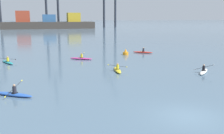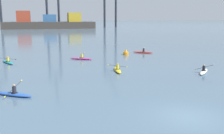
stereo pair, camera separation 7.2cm
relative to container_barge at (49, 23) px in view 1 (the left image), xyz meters
name	(u,v)px [view 1 (the left image)]	position (x,y,z in m)	size (l,w,h in m)	color
ground_plane	(188,117)	(4.26, -123.65, -2.83)	(800.00, 800.00, 0.00)	slate
container_barge	(49,23)	(0.00, 0.00, 0.00)	(45.27, 11.18, 8.80)	#38332D
channel_buoy	(126,53)	(8.77, -97.86, -2.47)	(0.90, 0.90, 1.00)	orange
kayak_teal	(8,62)	(-8.55, -100.95, -2.66)	(2.06, 3.32, 0.95)	teal
kayak_blue	(14,94)	(-6.42, -116.31, -2.66)	(3.13, 2.44, 1.08)	#2856B2
kayak_yellow	(117,70)	(3.93, -109.58, -2.66)	(2.26, 3.45, 0.95)	yellow
kayak_white	(204,71)	(12.78, -112.84, -2.66)	(2.76, 2.89, 1.05)	silver
kayak_magenta	(81,58)	(1.22, -100.43, -2.66)	(3.21, 2.30, 0.95)	#C13384
kayak_red	(143,52)	(12.24, -96.60, -2.66)	(3.11, 2.47, 0.95)	red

